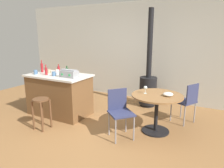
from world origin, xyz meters
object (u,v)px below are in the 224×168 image
wood_stove (148,84)px  cup_3 (54,74)px  dining_table (157,104)px  bottle_1 (42,68)px  cup_2 (36,72)px  serving_bowl (168,94)px  cup_1 (49,71)px  kitchen_island (60,94)px  folding_chair_far (120,109)px  toolbox (69,74)px  cup_0 (57,72)px  wine_glass (145,88)px  bottle_0 (59,69)px  bottle_3 (67,71)px  bottle_2 (46,71)px  wooden_stool (41,107)px  folding_chair_near (187,100)px

wood_stove → cup_3: bearing=-134.6°
dining_table → bottle_1: 2.84m
cup_2 → serving_bowl: cup_2 is taller
wood_stove → cup_1: 2.46m
kitchen_island → folding_chair_far: (1.71, -0.34, 0.04)m
cup_3 → wood_stove: bearing=45.4°
serving_bowl → toolbox: bearing=-172.7°
cup_0 → folding_chair_far: bearing=-11.7°
toolbox → wine_glass: (1.62, 0.24, -0.17)m
wine_glass → serving_bowl: 0.43m
wine_glass → bottle_0: bearing=178.4°
cup_3 → wine_glass: cup_3 is taller
toolbox → cup_0: 0.46m
bottle_3 → serving_bowl: (2.30, 0.02, -0.24)m
cup_1 → cup_2: (-0.20, -0.21, -0.00)m
cup_1 → serving_bowl: bearing=3.2°
kitchen_island → serving_bowl: size_ratio=7.87×
toolbox → bottle_2: size_ratio=1.68×
kitchen_island → wooden_stool: 0.81m
folding_chair_far → cup_0: 1.86m
folding_chair_far → cup_3: 1.77m
kitchen_island → cup_1: (-0.29, 0.01, 0.51)m
kitchen_island → bottle_3: 0.57m
bottle_0 → bottle_3: size_ratio=1.06×
wine_glass → folding_chair_far: bearing=-122.8°
dining_table → wood_stove: size_ratio=0.39×
bottle_1 → cup_0: bearing=-3.9°
folding_chair_near → wood_stove: (-1.05, 0.67, 0.08)m
bottle_2 → kitchen_island: bearing=32.2°
folding_chair_near → bottle_3: (-2.54, -0.69, 0.50)m
folding_chair_near → bottle_1: bottle_1 is taller
cup_1 → folding_chair_near: bearing=15.4°
bottle_2 → wood_stove: bearing=41.3°
wooden_stool → cup_2: size_ratio=5.19×
cup_0 → bottle_3: bearing=31.1°
dining_table → toolbox: bearing=-172.2°
folding_chair_near → cup_1: (-2.97, -0.82, 0.48)m
wood_stove → toolbox: bearing=-127.9°
dining_table → serving_bowl: size_ratio=5.26×
wooden_stool → folding_chair_far: folding_chair_far is taller
dining_table → cup_0: bearing=-176.9°
dining_table → cup_0: size_ratio=7.89×
cup_0 → wine_glass: bearing=3.0°
kitchen_island → bottle_2: bearing=-147.8°
folding_chair_far → cup_0: bearing=168.3°
cup_3 → cup_1: bearing=152.5°
kitchen_island → toolbox: size_ratio=3.65×
dining_table → cup_1: (-2.53, -0.14, 0.42)m
bottle_1 → cup_2: bottle_1 is taller
bottle_1 → bottle_2: (0.34, -0.20, -0.02)m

